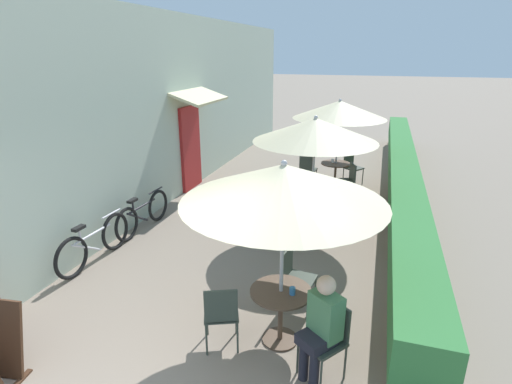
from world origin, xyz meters
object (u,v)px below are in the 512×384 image
seated_patron_near_back (321,325)px  seated_patron_mid_left (279,206)px  patio_umbrella_mid (315,130)px  cafe_chair_mid_left (281,217)px  patio_umbrella_far (340,110)px  cafe_chair_near_back (328,334)px  cafe_chair_mid_right (339,201)px  coffee_cup_near (292,291)px  coffee_cup_far (333,161)px  cafe_chair_far_left (348,178)px  cafe_chair_near_right (221,312)px  patio_table_far (335,171)px  patio_table_mid (311,210)px  cafe_chair_far_right (352,165)px  coffee_cup_mid (315,196)px  patio_umbrella_near (284,183)px  patio_table_near (281,305)px  bicycle_leaning (94,243)px  cafe_chair_near_left (294,274)px  cafe_chair_far_back (308,168)px  bicycle_second (143,214)px

seated_patron_near_back → seated_patron_mid_left: bearing=-31.0°
patio_umbrella_mid → seated_patron_mid_left: 1.53m
cafe_chair_mid_left → patio_umbrella_far: patio_umbrella_far is taller
cafe_chair_near_back → cafe_chair_mid_right: same height
coffee_cup_near → patio_umbrella_mid: 3.45m
cafe_chair_mid_right → coffee_cup_far: (-0.42, 2.25, 0.23)m
coffee_cup_near → cafe_chair_far_left: cafe_chair_far_left is taller
cafe_chair_near_right → seated_patron_near_back: size_ratio=0.70×
cafe_chair_far_left → patio_umbrella_far: bearing=6.1°
cafe_chair_near_right → coffee_cup_far: bearing=62.8°
cafe_chair_mid_left → patio_table_far: (0.58, 3.34, -0.02)m
patio_umbrella_mid → cafe_chair_far_left: size_ratio=2.64×
seated_patron_near_back → patio_table_mid: (-0.73, 3.61, -0.19)m
patio_umbrella_far → cafe_chair_far_right: bearing=60.6°
coffee_cup_mid → cafe_chair_mid_right: bearing=49.8°
patio_umbrella_near → cafe_chair_mid_left: patio_umbrella_near is taller
patio_table_near → patio_table_mid: size_ratio=1.00×
coffee_cup_far → bicycle_leaning: size_ratio=0.05×
cafe_chair_near_back → cafe_chair_near_right: bearing=36.1°
cafe_chair_mid_left → patio_umbrella_mid: bearing=6.1°
cafe_chair_near_left → cafe_chair_far_back: (-0.79, 5.21, 0.00)m
bicycle_second → cafe_chair_far_right: bearing=51.9°
patio_table_mid → cafe_chair_far_back: size_ratio=0.85×
patio_umbrella_near → patio_table_far: size_ratio=3.10×
cafe_chair_near_left → bicycle_leaning: bearing=-86.8°
patio_table_mid → bicycle_second: size_ratio=0.44×
patio_table_near → patio_table_far: size_ratio=1.00×
seated_patron_mid_left → bicycle_leaning: (-2.71, -1.74, -0.33)m
cafe_chair_far_right → coffee_cup_mid: bearing=28.2°
coffee_cup_near → patio_table_mid: coffee_cup_near is taller
cafe_chair_near_left → coffee_cup_near: size_ratio=9.67×
cafe_chair_near_back → cafe_chair_far_right: bearing=-50.3°
seated_patron_near_back → cafe_chair_far_right: seated_patron_near_back is taller
patio_table_near → seated_patron_near_back: 0.74m
patio_table_near → patio_umbrella_far: (-0.06, 5.94, 1.54)m
seated_patron_near_back → seated_patron_mid_left: 3.38m
coffee_cup_near → cafe_chair_mid_right: (0.12, 3.73, -0.23)m
cafe_chair_near_left → bicycle_leaning: cafe_chair_near_left is taller
cafe_chair_mid_right → seated_patron_near_back: bearing=49.5°
cafe_chair_near_left → cafe_chair_far_back: same height
patio_umbrella_mid → coffee_cup_far: size_ratio=25.50×
cafe_chair_near_right → cafe_chair_mid_right: 4.14m
cafe_chair_near_right → cafe_chair_far_back: 6.28m
coffee_cup_near → cafe_chair_far_right: bearing=88.8°
seated_patron_mid_left → cafe_chair_mid_right: bearing=1.7°
cafe_chair_near_right → coffee_cup_near: bearing=-0.6°
patio_table_mid → cafe_chair_mid_right: 0.71m
cafe_chair_near_right → seated_patron_near_back: (1.17, -0.11, 0.17)m
patio_umbrella_far → cafe_chair_near_back: bearing=-83.9°
cafe_chair_far_left → patio_umbrella_near: bearing=152.3°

